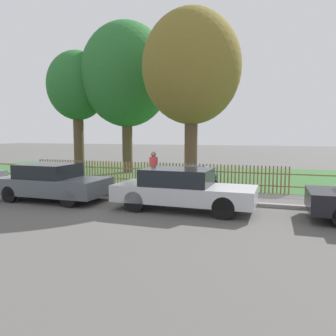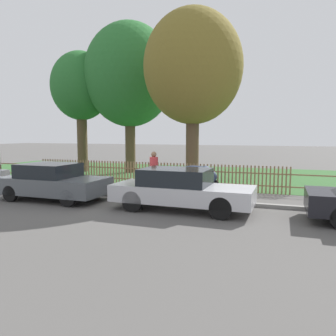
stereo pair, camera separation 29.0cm
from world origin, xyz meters
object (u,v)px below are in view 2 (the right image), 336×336
(covered_motorcycle, at_px, (196,176))
(pedestrian_near_fence, at_px, (154,170))
(parked_car_black_saloon, at_px, (53,181))
(tree_nearest_kerb, at_px, (81,87))
(tree_behind_motorcycle, at_px, (130,76))
(parked_car_navy_estate, at_px, (180,189))
(tree_mid_park, at_px, (193,68))

(covered_motorcycle, height_order, pedestrian_near_fence, pedestrian_near_fence)
(parked_car_black_saloon, xyz_separation_m, pedestrian_near_fence, (2.98, 2.58, 0.29))
(parked_car_black_saloon, distance_m, tree_nearest_kerb, 10.47)
(covered_motorcycle, height_order, tree_nearest_kerb, tree_nearest_kerb)
(tree_behind_motorcycle, height_order, pedestrian_near_fence, tree_behind_motorcycle)
(parked_car_navy_estate, relative_size, tree_behind_motorcycle, 0.49)
(pedestrian_near_fence, bearing_deg, tree_nearest_kerb, -168.17)
(covered_motorcycle, height_order, tree_behind_motorcycle, tree_behind_motorcycle)
(parked_car_black_saloon, height_order, tree_nearest_kerb, tree_nearest_kerb)
(parked_car_navy_estate, xyz_separation_m, pedestrian_near_fence, (-1.96, 2.58, 0.28))
(parked_car_navy_estate, distance_m, covered_motorcycle, 3.26)
(parked_car_black_saloon, distance_m, tree_behind_motorcycle, 10.37)
(tree_behind_motorcycle, bearing_deg, tree_nearest_kerb, -170.68)
(parked_car_black_saloon, height_order, covered_motorcycle, parked_car_black_saloon)
(covered_motorcycle, relative_size, pedestrian_near_fence, 1.19)
(parked_car_navy_estate, relative_size, covered_motorcycle, 2.21)
(tree_behind_motorcycle, relative_size, pedestrian_near_fence, 5.40)
(tree_mid_park, distance_m, pedestrian_near_fence, 5.28)
(tree_mid_park, relative_size, pedestrian_near_fence, 4.78)
(parked_car_black_saloon, relative_size, tree_nearest_kerb, 0.52)
(parked_car_navy_estate, distance_m, pedestrian_near_fence, 3.25)
(parked_car_black_saloon, distance_m, parked_car_navy_estate, 4.94)
(pedestrian_near_fence, bearing_deg, tree_mid_park, 120.49)
(parked_car_black_saloon, xyz_separation_m, tree_nearest_kerb, (-4.33, 8.30, 4.70))
(tree_nearest_kerb, bearing_deg, tree_behind_motorcycle, 9.32)
(tree_nearest_kerb, bearing_deg, tree_mid_park, -20.76)
(parked_car_navy_estate, bearing_deg, parked_car_black_saloon, -179.30)
(parked_car_black_saloon, relative_size, tree_behind_motorcycle, 0.43)
(tree_mid_park, bearing_deg, pedestrian_near_fence, -109.36)
(parked_car_black_saloon, relative_size, tree_mid_park, 0.49)
(parked_car_navy_estate, distance_m, tree_nearest_kerb, 13.30)
(parked_car_black_saloon, relative_size, parked_car_navy_estate, 0.89)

